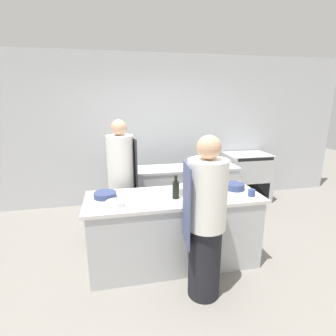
{
  "coord_description": "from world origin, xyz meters",
  "views": [
    {
      "loc": [
        -0.67,
        -2.85,
        2.0
      ],
      "look_at": [
        0.0,
        0.35,
        1.13
      ],
      "focal_mm": 28.0,
      "sensor_mm": 36.0,
      "label": 1
    }
  ],
  "objects_px": {
    "chef_at_stove": "(122,182)",
    "bottle_wine": "(209,192)",
    "bottle_vinegar": "(176,189)",
    "chef_at_prep_near": "(206,221)",
    "cup": "(252,193)",
    "stockpot": "(211,159)",
    "oven_range": "(246,177)",
    "bowl_wooden_salad": "(105,195)",
    "bowl_ceramic_blue": "(187,189)",
    "bowl_mixing_large": "(115,204)",
    "bottle_olive_oil": "(215,187)",
    "bowl_prep_small": "(235,186)"
  },
  "relations": [
    {
      "from": "bottle_olive_oil",
      "to": "bowl_wooden_salad",
      "type": "relative_size",
      "value": 0.8
    },
    {
      "from": "bottle_wine",
      "to": "cup",
      "type": "distance_m",
      "value": 0.53
    },
    {
      "from": "bowl_mixing_large",
      "to": "bowl_wooden_salad",
      "type": "relative_size",
      "value": 0.76
    },
    {
      "from": "chef_at_stove",
      "to": "bottle_wine",
      "type": "xyz_separation_m",
      "value": [
        0.95,
        -0.91,
        0.11
      ]
    },
    {
      "from": "cup",
      "to": "oven_range",
      "type": "bearing_deg",
      "value": 62.75
    },
    {
      "from": "bowl_mixing_large",
      "to": "stockpot",
      "type": "xyz_separation_m",
      "value": [
        1.62,
        1.42,
        0.1
      ]
    },
    {
      "from": "bottle_olive_oil",
      "to": "stockpot",
      "type": "height_order",
      "value": "stockpot"
    },
    {
      "from": "bottle_olive_oil",
      "to": "bottle_vinegar",
      "type": "bearing_deg",
      "value": -174.47
    },
    {
      "from": "oven_range",
      "to": "cup",
      "type": "relative_size",
      "value": 11.4
    },
    {
      "from": "chef_at_prep_near",
      "to": "cup",
      "type": "bearing_deg",
      "value": -54.06
    },
    {
      "from": "oven_range",
      "to": "bowl_ceramic_blue",
      "type": "bearing_deg",
      "value": -135.61
    },
    {
      "from": "chef_at_stove",
      "to": "cup",
      "type": "height_order",
      "value": "chef_at_stove"
    },
    {
      "from": "chef_at_prep_near",
      "to": "chef_at_stove",
      "type": "xyz_separation_m",
      "value": [
        -0.76,
        1.34,
        0.03
      ]
    },
    {
      "from": "bottle_olive_oil",
      "to": "bottle_vinegar",
      "type": "xyz_separation_m",
      "value": [
        -0.5,
        -0.05,
        0.03
      ]
    },
    {
      "from": "bottle_olive_oil",
      "to": "stockpot",
      "type": "relative_size",
      "value": 0.76
    },
    {
      "from": "chef_at_stove",
      "to": "bowl_mixing_large",
      "type": "bearing_deg",
      "value": -17.92
    },
    {
      "from": "bottle_wine",
      "to": "bottle_olive_oil",
      "type": "bearing_deg",
      "value": 49.54
    },
    {
      "from": "bowl_mixing_large",
      "to": "stockpot",
      "type": "distance_m",
      "value": 2.16
    },
    {
      "from": "chef_at_stove",
      "to": "stockpot",
      "type": "bearing_deg",
      "value": 97.83
    },
    {
      "from": "bowl_ceramic_blue",
      "to": "bowl_wooden_salad",
      "type": "distance_m",
      "value": 0.98
    },
    {
      "from": "chef_at_prep_near",
      "to": "cup",
      "type": "xyz_separation_m",
      "value": [
        0.72,
        0.43,
        0.09
      ]
    },
    {
      "from": "cup",
      "to": "chef_at_stove",
      "type": "bearing_deg",
      "value": 148.32
    },
    {
      "from": "bowl_prep_small",
      "to": "cup",
      "type": "distance_m",
      "value": 0.27
    },
    {
      "from": "bottle_vinegar",
      "to": "stockpot",
      "type": "relative_size",
      "value": 1.0
    },
    {
      "from": "chef_at_prep_near",
      "to": "chef_at_stove",
      "type": "height_order",
      "value": "chef_at_stove"
    },
    {
      "from": "bowl_wooden_salad",
      "to": "cup",
      "type": "distance_m",
      "value": 1.72
    },
    {
      "from": "oven_range",
      "to": "stockpot",
      "type": "relative_size",
      "value": 3.44
    },
    {
      "from": "chef_at_prep_near",
      "to": "stockpot",
      "type": "xyz_separation_m",
      "value": [
        0.76,
        1.87,
        0.17
      ]
    },
    {
      "from": "bottle_vinegar",
      "to": "bottle_wine",
      "type": "bearing_deg",
      "value": -16.92
    },
    {
      "from": "chef_at_prep_near",
      "to": "bowl_wooden_salad",
      "type": "height_order",
      "value": "chef_at_prep_near"
    },
    {
      "from": "oven_range",
      "to": "chef_at_stove",
      "type": "distance_m",
      "value": 2.73
    },
    {
      "from": "chef_at_stove",
      "to": "bowl_mixing_large",
      "type": "distance_m",
      "value": 0.9
    },
    {
      "from": "cup",
      "to": "bottle_vinegar",
      "type": "bearing_deg",
      "value": 172.48
    },
    {
      "from": "bowl_wooden_salad",
      "to": "chef_at_prep_near",
      "type": "bearing_deg",
      "value": -37.17
    },
    {
      "from": "chef_at_stove",
      "to": "bottle_vinegar",
      "type": "relative_size",
      "value": 6.29
    },
    {
      "from": "chef_at_prep_near",
      "to": "bottle_vinegar",
      "type": "height_order",
      "value": "chef_at_prep_near"
    },
    {
      "from": "chef_at_stove",
      "to": "bottle_olive_oil",
      "type": "distance_m",
      "value": 1.33
    },
    {
      "from": "bottle_vinegar",
      "to": "stockpot",
      "type": "xyz_separation_m",
      "value": [
        0.94,
        1.33,
        0.02
      ]
    },
    {
      "from": "chef_at_prep_near",
      "to": "bowl_prep_small",
      "type": "bearing_deg",
      "value": -37.47
    },
    {
      "from": "oven_range",
      "to": "bottle_olive_oil",
      "type": "height_order",
      "value": "bottle_olive_oil"
    },
    {
      "from": "oven_range",
      "to": "bottle_vinegar",
      "type": "relative_size",
      "value": 3.44
    },
    {
      "from": "bottle_wine",
      "to": "bowl_ceramic_blue",
      "type": "bearing_deg",
      "value": 125.64
    },
    {
      "from": "chef_at_prep_near",
      "to": "cup",
      "type": "distance_m",
      "value": 0.84
    },
    {
      "from": "bowl_wooden_salad",
      "to": "bottle_vinegar",
      "type": "bearing_deg",
      "value": -13.59
    },
    {
      "from": "bowl_prep_small",
      "to": "bowl_ceramic_blue",
      "type": "relative_size",
      "value": 0.95
    },
    {
      "from": "stockpot",
      "to": "bottle_vinegar",
      "type": "bearing_deg",
      "value": -125.12
    },
    {
      "from": "bottle_vinegar",
      "to": "bowl_ceramic_blue",
      "type": "relative_size",
      "value": 1.09
    },
    {
      "from": "bowl_prep_small",
      "to": "bowl_wooden_salad",
      "type": "height_order",
      "value": "bowl_prep_small"
    },
    {
      "from": "cup",
      "to": "bowl_mixing_large",
      "type": "bearing_deg",
      "value": 179.14
    },
    {
      "from": "bottle_wine",
      "to": "bowl_mixing_large",
      "type": "bearing_deg",
      "value": 179.08
    }
  ]
}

